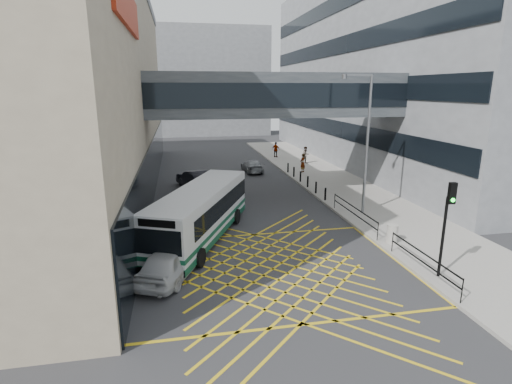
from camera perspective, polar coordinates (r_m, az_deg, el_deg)
ground at (r=18.47m, az=2.43°, el=-10.94°), size 120.00×120.00×0.00m
building_right at (r=48.99m, az=24.69°, el=15.70°), size 24.09×44.00×20.00m
building_far at (r=76.23m, az=-9.94°, el=15.15°), size 28.00×16.00×18.00m
skybridge at (r=29.04m, az=2.86°, el=13.67°), size 20.00×4.10×3.00m
pavement at (r=34.68m, az=11.18°, el=1.18°), size 6.00×54.00×0.16m
box_junction at (r=18.47m, az=2.43°, el=-10.93°), size 12.00×9.00×0.01m
bus at (r=21.63m, az=-7.80°, el=-2.85°), size 6.22×10.21×2.84m
car_white at (r=17.80m, az=-12.05°, el=-9.66°), size 3.59×5.02×1.48m
car_dark at (r=33.11m, az=-8.71°, el=1.84°), size 3.51×5.11×1.49m
car_silver at (r=39.17m, az=-0.54°, el=3.81°), size 1.88×4.13×1.27m
traffic_light at (r=18.13m, az=25.66°, el=-3.17°), size 0.30×0.48×4.17m
street_lamp at (r=25.71m, az=15.27°, el=7.63°), size 1.96×0.35×8.61m
litter_bin at (r=21.97m, az=18.87°, el=-5.65°), size 0.57×0.57×0.98m
kerb_railings at (r=21.79m, az=17.32°, el=-5.05°), size 0.05×12.54×1.00m
bollards at (r=33.63m, az=6.88°, el=1.86°), size 0.14×10.14×0.90m
pedestrian_a at (r=38.41m, az=6.67°, el=4.14°), size 0.87×0.87×1.80m
pedestrian_b at (r=43.03m, az=7.11°, el=5.25°), size 0.99×0.73×1.80m
pedestrian_c at (r=46.73m, az=2.86°, el=6.06°), size 1.11×1.08×1.77m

